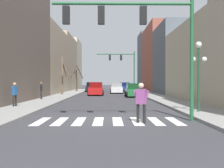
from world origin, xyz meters
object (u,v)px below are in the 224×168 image
(traffic_signal_far, at_px, (124,63))
(pedestrian_on_right_sidewalk, at_px, (41,89))
(car_parked_right_far, at_px, (116,88))
(pedestrian_waiting_at_curb, at_px, (15,92))
(car_driving_away_lane, at_px, (125,87))
(street_tree_left_mid, at_px, (77,79))
(street_lamp_right_corner, at_px, (199,62))
(street_tree_left_far, at_px, (63,78))
(traffic_signal_near, at_px, (139,28))
(car_driving_toward_lane, at_px, (134,90))
(car_parked_left_far, at_px, (96,89))
(car_parked_right_near, at_px, (92,87))
(pedestrian_crossing_street, at_px, (141,99))

(traffic_signal_far, distance_m, pedestrian_on_right_sidewalk, 17.98)
(car_parked_right_far, distance_m, pedestrian_waiting_at_curb, 24.42)
(car_driving_away_lane, xyz_separation_m, pedestrian_waiting_at_curb, (-9.55, -31.47, 0.35))
(car_driving_away_lane, distance_m, street_tree_left_mid, 9.29)
(street_lamp_right_corner, distance_m, street_tree_left_far, 22.27)
(traffic_signal_near, height_order, car_driving_toward_lane, traffic_signal_near)
(pedestrian_on_right_sidewalk, bearing_deg, pedestrian_waiting_at_curb, -18.68)
(pedestrian_on_right_sidewalk, bearing_deg, car_parked_left_far, 135.14)
(car_parked_right_near, height_order, pedestrian_on_right_sidewalk, pedestrian_on_right_sidewalk)
(street_lamp_right_corner, height_order, street_tree_left_far, street_tree_left_far)
(car_parked_left_far, distance_m, car_driving_away_lane, 15.34)
(car_driving_away_lane, bearing_deg, street_tree_left_far, 149.80)
(car_driving_toward_lane, distance_m, street_tree_left_mid, 18.02)
(car_parked_right_far, distance_m, car_driving_away_lane, 8.50)
(pedestrian_waiting_at_curb, bearing_deg, pedestrian_on_right_sidewalk, 13.47)
(traffic_signal_near, relative_size, traffic_signal_far, 1.03)
(car_parked_right_near, distance_m, car_parked_right_far, 7.32)
(street_lamp_right_corner, height_order, car_parked_right_near, street_lamp_right_corner)
(car_parked_right_far, relative_size, street_tree_left_mid, 1.06)
(street_lamp_right_corner, bearing_deg, pedestrian_on_right_sidewalk, 138.18)
(pedestrian_on_right_sidewalk, height_order, street_tree_left_far, street_tree_left_far)
(traffic_signal_near, distance_m, pedestrian_crossing_street, 3.40)
(traffic_signal_near, xyz_separation_m, traffic_signal_far, (0.88, 28.18, 0.24))
(car_parked_left_far, relative_size, pedestrian_crossing_street, 2.33)
(car_driving_away_lane, bearing_deg, pedestrian_on_right_sidewalk, 158.60)
(car_driving_away_lane, xyz_separation_m, pedestrian_crossing_street, (-1.57, -37.92, 0.30))
(pedestrian_waiting_at_curb, bearing_deg, traffic_signal_near, -112.67)
(car_driving_toward_lane, height_order, car_driving_away_lane, car_driving_away_lane)
(street_lamp_right_corner, bearing_deg, car_parked_right_near, 104.18)
(pedestrian_waiting_at_curb, bearing_deg, car_parked_left_far, -2.42)
(street_tree_left_far, bearing_deg, car_parked_right_far, 44.99)
(street_lamp_right_corner, bearing_deg, car_driving_away_lane, 93.46)
(car_driving_toward_lane, bearing_deg, car_parked_right_near, 21.09)
(car_parked_right_far, xyz_separation_m, pedestrian_crossing_street, (0.25, -29.62, 0.30))
(street_lamp_right_corner, relative_size, pedestrian_on_right_sidewalk, 2.41)
(car_parked_right_near, relative_size, pedestrian_crossing_street, 2.51)
(traffic_signal_near, xyz_separation_m, car_parked_right_near, (-4.50, 34.92, -3.61))
(car_parked_right_far, bearing_deg, car_parked_right_near, 35.72)
(traffic_signal_far, xyz_separation_m, street_tree_left_far, (-8.32, -6.40, -2.39))
(traffic_signal_near, relative_size, car_parked_right_far, 1.38)
(car_parked_right_near, relative_size, car_parked_right_far, 0.93)
(car_parked_right_near, height_order, car_parked_right_far, car_parked_right_near)
(car_parked_left_far, distance_m, pedestrian_crossing_street, 23.55)
(pedestrian_on_right_sidewalk, height_order, pedestrian_crossing_street, pedestrian_crossing_street)
(traffic_signal_far, height_order, car_parked_right_far, traffic_signal_far)
(street_lamp_right_corner, distance_m, car_driving_toward_lane, 16.91)
(car_parked_right_near, relative_size, car_driving_away_lane, 1.02)
(street_lamp_right_corner, xyz_separation_m, car_parked_right_near, (-8.19, 32.42, -2.19))
(car_driving_toward_lane, relative_size, pedestrian_on_right_sidewalk, 2.56)
(car_parked_right_near, distance_m, car_parked_left_far, 12.30)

